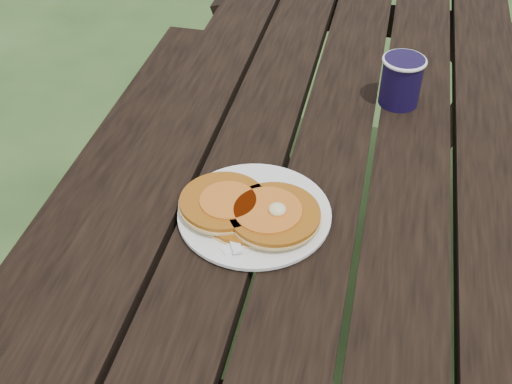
% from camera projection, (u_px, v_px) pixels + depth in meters
% --- Properties ---
extents(ground, '(60.00, 60.00, 0.00)m').
position_uv_depth(ground, '(314.00, 347.00, 1.77)').
color(ground, '#253F1B').
rests_on(ground, ground).
extents(picnic_table, '(1.36, 1.80, 0.75)m').
position_uv_depth(picnic_table, '(324.00, 256.00, 1.53)').
color(picnic_table, black).
rests_on(picnic_table, ground).
extents(plate, '(0.29, 0.29, 0.01)m').
position_uv_depth(plate, '(254.00, 214.00, 1.08)').
color(plate, white).
rests_on(plate, picnic_table).
extents(pancake_stack, '(0.24, 0.16, 0.04)m').
position_uv_depth(pancake_stack, '(250.00, 210.00, 1.05)').
color(pancake_stack, '#AD5E13').
rests_on(pancake_stack, plate).
extents(knife, '(0.14, 0.14, 0.00)m').
position_uv_depth(knife, '(271.00, 231.00, 1.03)').
color(knife, white).
rests_on(knife, plate).
extents(fork, '(0.10, 0.16, 0.01)m').
position_uv_depth(fork, '(230.00, 229.00, 1.03)').
color(fork, white).
rests_on(fork, plate).
extents(coffee_cup, '(0.09, 0.09, 0.10)m').
position_uv_depth(coffee_cup, '(402.00, 78.00, 1.30)').
color(coffee_cup, black).
rests_on(coffee_cup, picnic_table).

